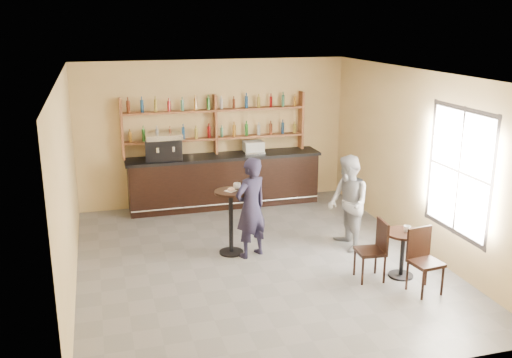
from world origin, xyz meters
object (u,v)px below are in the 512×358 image
object	(u,v)px
man_main	(251,208)
espresso_machine	(164,146)
bar_counter	(224,180)
cafe_table	(402,254)
pastry_case	(253,147)
pedestal_table	(231,222)
chair_west	(370,251)
patron_second	(348,203)
chair_south	(426,262)

from	to	relation	value
man_main	espresso_machine	bearing A→B (deg)	-94.01
bar_counter	cafe_table	world-z (taller)	bar_counter
bar_counter	pastry_case	size ratio (longest dim) A/B	9.57
espresso_machine	pedestal_table	distance (m)	2.91
pedestal_table	pastry_case	bearing A→B (deg)	66.60
pedestal_table	cafe_table	size ratio (longest dim) A/B	1.52
chair_west	pastry_case	bearing A→B (deg)	-165.12
chair_west	patron_second	size ratio (longest dim) A/B	0.57
espresso_machine	bar_counter	bearing A→B (deg)	8.81
bar_counter	pastry_case	world-z (taller)	pastry_case
pedestal_table	espresso_machine	bearing A→B (deg)	106.96
patron_second	pedestal_table	bearing A→B (deg)	-98.83
pastry_case	chair_south	size ratio (longest dim) A/B	0.45
espresso_machine	patron_second	bearing A→B (deg)	-37.49
cafe_table	chair_south	xyz separation A→B (m)	(0.05, -0.60, 0.12)
chair_south	pastry_case	bearing A→B (deg)	97.37
bar_counter	pastry_case	bearing A→B (deg)	0.00
bar_counter	espresso_machine	distance (m)	1.55
pedestal_table	chair_west	distance (m)	2.49
cafe_table	chair_south	distance (m)	0.61
espresso_machine	pastry_case	distance (m)	1.97
bar_counter	man_main	xyz separation A→B (m)	(-0.18, -2.87, 0.31)
espresso_machine	man_main	distance (m)	3.13
cafe_table	chair_south	world-z (taller)	chair_south
pastry_case	pedestal_table	world-z (taller)	pastry_case
chair_west	bar_counter	bearing A→B (deg)	-156.72
chair_west	cafe_table	bearing A→B (deg)	89.99
bar_counter	man_main	world-z (taller)	man_main
cafe_table	patron_second	distance (m)	1.46
pedestal_table	bar_counter	bearing A→B (deg)	79.71
pastry_case	pedestal_table	size ratio (longest dim) A/B	0.38
pastry_case	cafe_table	size ratio (longest dim) A/B	0.58
pastry_case	man_main	xyz separation A→B (m)	(-0.85, -2.87, -0.40)
espresso_machine	patron_second	size ratio (longest dim) A/B	0.44
espresso_machine	patron_second	xyz separation A→B (m)	(2.88, -3.02, -0.57)
cafe_table	bar_counter	bearing A→B (deg)	114.21
espresso_machine	chair_south	distance (m)	6.01
man_main	chair_south	size ratio (longest dim) A/B	1.79
bar_counter	man_main	distance (m)	2.89
espresso_machine	patron_second	world-z (taller)	patron_second
chair_west	pedestal_table	bearing A→B (deg)	-125.64
espresso_machine	chair_south	size ratio (longest dim) A/B	0.76
man_main	patron_second	xyz separation A→B (m)	(1.76, -0.14, -0.03)
espresso_machine	pedestal_table	bearing A→B (deg)	-64.23
espresso_machine	man_main	xyz separation A→B (m)	(1.12, -2.87, -0.54)
espresso_machine	man_main	bearing A→B (deg)	-59.90
pastry_case	chair_west	bearing A→B (deg)	-88.17
chair_west	chair_south	bearing A→B (deg)	47.89
patron_second	pastry_case	bearing A→B (deg)	-162.26
chair_west	chair_south	size ratio (longest dim) A/B	0.98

